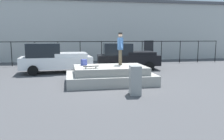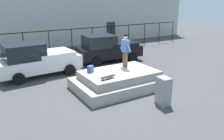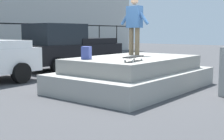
# 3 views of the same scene
# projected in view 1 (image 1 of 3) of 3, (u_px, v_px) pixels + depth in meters

# --- Properties ---
(ground_plane) EXTENTS (60.00, 60.00, 0.00)m
(ground_plane) POSITION_uv_depth(u_px,v_px,m) (107.00, 83.00, 11.90)
(ground_plane) COLOR #424244
(concrete_ledge) EXTENTS (4.44, 2.86, 0.89)m
(concrete_ledge) POSITION_uv_depth(u_px,v_px,m) (110.00, 75.00, 11.92)
(concrete_ledge) COLOR #9E9B93
(concrete_ledge) RESTS_ON ground_plane
(skateboarder) EXTENTS (0.26, 1.02, 1.72)m
(skateboarder) POSITION_uv_depth(u_px,v_px,m) (120.00, 46.00, 12.24)
(skateboarder) COLOR brown
(skateboarder) RESTS_ON concrete_ledge
(skateboard) EXTENTS (0.78, 0.32, 0.12)m
(skateboard) POSITION_uv_depth(u_px,v_px,m) (91.00, 66.00, 10.96)
(skateboard) COLOR black
(skateboard) RESTS_ON concrete_ledge
(backpack) EXTENTS (0.34, 0.30, 0.32)m
(backpack) POSITION_uv_depth(u_px,v_px,m) (84.00, 62.00, 12.15)
(backpack) COLOR #3F4C99
(backpack) RESTS_ON concrete_ledge
(car_white_pickup_near) EXTENTS (4.74, 2.38, 1.96)m
(car_white_pickup_near) POSITION_uv_depth(u_px,v_px,m) (54.00, 58.00, 15.30)
(car_white_pickup_near) COLOR white
(car_white_pickup_near) RESTS_ON ground_plane
(car_black_pickup_mid) EXTENTS (4.63, 2.47, 1.91)m
(car_black_pickup_mid) POSITION_uv_depth(u_px,v_px,m) (126.00, 57.00, 16.91)
(car_black_pickup_mid) COLOR black
(car_black_pickup_mid) RESTS_ON ground_plane
(utility_box) EXTENTS (0.50, 0.64, 1.21)m
(utility_box) POSITION_uv_depth(u_px,v_px,m) (135.00, 80.00, 9.52)
(utility_box) COLOR gray
(utility_box) RESTS_ON ground_plane
(fence_row) EXTENTS (24.06, 0.06, 2.02)m
(fence_row) POSITION_uv_depth(u_px,v_px,m) (91.00, 49.00, 19.79)
(fence_row) COLOR black
(fence_row) RESTS_ON ground_plane
(warehouse_building) EXTENTS (32.03, 6.53, 6.09)m
(warehouse_building) POSITION_uv_depth(u_px,v_px,m) (85.00, 31.00, 25.39)
(warehouse_building) COLOR #B2B2AD
(warehouse_building) RESTS_ON ground_plane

